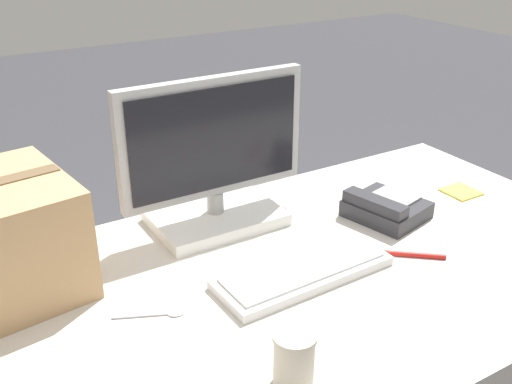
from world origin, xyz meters
TOP-DOWN VIEW (x-y plane):
  - monitor at (0.01, 0.30)m, footprint 0.49×0.23m
  - keyboard at (0.06, -0.02)m, footprint 0.41×0.16m
  - desk_phone at (0.41, 0.10)m, footprint 0.21×0.22m
  - paper_cup_left at (-0.15, -0.29)m, footprint 0.08×0.08m
  - spoon at (-0.27, 0.01)m, footprint 0.14×0.07m
  - pen_marker at (0.33, -0.09)m, footprint 0.12×0.10m
  - sticky_note_pad at (0.70, 0.10)m, footprint 0.09×0.09m

SIDE VIEW (x-z plane):
  - spoon at x=-0.27m, z-range 0.71..0.72m
  - sticky_note_pad at x=0.70m, z-range 0.71..0.72m
  - pen_marker at x=0.33m, z-range 0.71..0.72m
  - keyboard at x=0.06m, z-range 0.71..0.74m
  - desk_phone at x=0.41m, z-range 0.70..0.78m
  - paper_cup_left at x=-0.15m, z-range 0.71..0.82m
  - monitor at x=0.01m, z-range 0.68..1.07m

